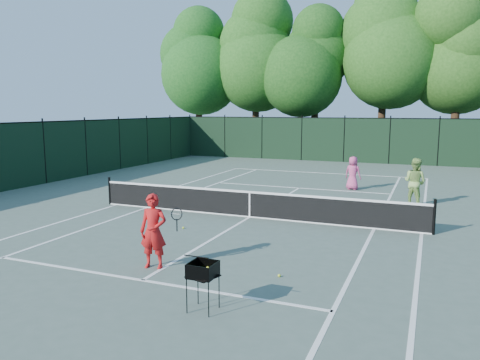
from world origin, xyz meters
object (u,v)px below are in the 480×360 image
at_px(player_pink, 353,173).
at_px(loose_ball_near_cart, 279,276).
at_px(ball_hopper, 203,270).
at_px(coach, 154,231).
at_px(loose_ball_midcourt, 183,228).
at_px(player_green, 415,182).

relative_size(player_pink, loose_ball_near_cart, 22.37).
xyz_separation_m(player_pink, ball_hopper, (-0.46, -14.21, 0.01)).
relative_size(coach, loose_ball_near_cart, 25.64).
height_order(loose_ball_near_cart, loose_ball_midcourt, same).
bearing_deg(loose_ball_midcourt, coach, -71.64).
height_order(player_green, loose_ball_midcourt, player_green).
distance_m(player_pink, player_green, 3.87).
xyz_separation_m(coach, loose_ball_midcourt, (-1.12, 3.37, -0.84)).
xyz_separation_m(player_green, ball_hopper, (-3.20, -11.48, -0.14)).
xyz_separation_m(player_pink, loose_ball_near_cart, (0.32, -12.03, -0.73)).
bearing_deg(player_pink, loose_ball_midcourt, 82.54).
height_order(coach, ball_hopper, coach).
height_order(player_pink, player_green, player_green).
distance_m(player_green, loose_ball_near_cart, 9.66).
distance_m(player_green, ball_hopper, 11.92).
distance_m(player_pink, ball_hopper, 14.22).
relative_size(coach, player_pink, 1.15).
relative_size(ball_hopper, loose_ball_midcourt, 13.49).
bearing_deg(loose_ball_midcourt, loose_ball_near_cart, -35.56).
bearing_deg(coach, loose_ball_midcourt, 97.40).
xyz_separation_m(ball_hopper, loose_ball_near_cart, (0.77, 2.17, -0.73)).
bearing_deg(coach, ball_hopper, -49.19).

